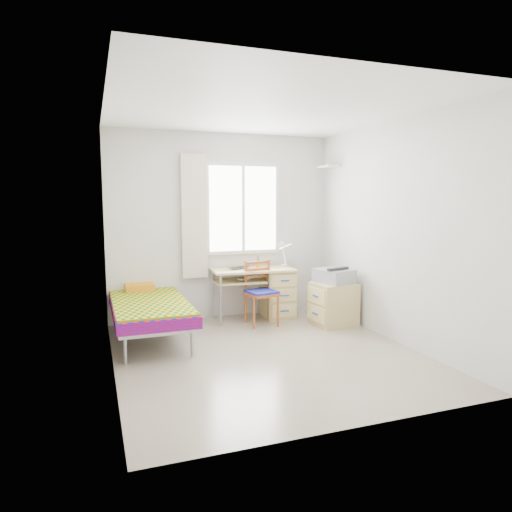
{
  "coord_description": "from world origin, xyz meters",
  "views": [
    {
      "loc": [
        -1.75,
        -4.5,
        1.68
      ],
      "look_at": [
        0.07,
        0.55,
        1.01
      ],
      "focal_mm": 32.0,
      "sensor_mm": 36.0,
      "label": 1
    }
  ],
  "objects": [
    {
      "name": "floor",
      "position": [
        0.0,
        0.0,
        0.0
      ],
      "size": [
        3.5,
        3.5,
        0.0
      ],
      "primitive_type": "plane",
      "color": "#BCAD93",
      "rests_on": "ground"
    },
    {
      "name": "ceiling",
      "position": [
        0.0,
        0.0,
        2.6
      ],
      "size": [
        3.5,
        3.5,
        0.0
      ],
      "primitive_type": "plane",
      "rotation": [
        3.14,
        0.0,
        0.0
      ],
      "color": "white",
      "rests_on": "wall_back"
    },
    {
      "name": "wall_back",
      "position": [
        0.0,
        1.75,
        1.3
      ],
      "size": [
        3.2,
        0.0,
        3.2
      ],
      "primitive_type": "plane",
      "rotation": [
        1.57,
        0.0,
        0.0
      ],
      "color": "silver",
      "rests_on": "ground"
    },
    {
      "name": "wall_left",
      "position": [
        -1.6,
        0.0,
        1.3
      ],
      "size": [
        0.0,
        3.5,
        3.5
      ],
      "primitive_type": "plane",
      "rotation": [
        1.57,
        0.0,
        1.57
      ],
      "color": "silver",
      "rests_on": "ground"
    },
    {
      "name": "wall_right",
      "position": [
        1.6,
        0.0,
        1.3
      ],
      "size": [
        0.0,
        3.5,
        3.5
      ],
      "primitive_type": "plane",
      "rotation": [
        1.57,
        0.0,
        -1.57
      ],
      "color": "silver",
      "rests_on": "ground"
    },
    {
      "name": "window",
      "position": [
        0.3,
        1.73,
        1.55
      ],
      "size": [
        1.1,
        0.04,
        1.3
      ],
      "color": "white",
      "rests_on": "wall_back"
    },
    {
      "name": "curtain",
      "position": [
        -0.42,
        1.68,
        1.45
      ],
      "size": [
        0.35,
        0.05,
        1.7
      ],
      "primitive_type": "cube",
      "color": "beige",
      "rests_on": "wall_back"
    },
    {
      "name": "floating_shelf",
      "position": [
        1.49,
        1.4,
        2.15
      ],
      "size": [
        0.2,
        0.32,
        0.03
      ],
      "primitive_type": "cube",
      "color": "white",
      "rests_on": "wall_right"
    },
    {
      "name": "bed",
      "position": [
        -1.13,
        1.09,
        0.39
      ],
      "size": [
        0.89,
        1.88,
        0.81
      ],
      "rotation": [
        0.0,
        0.0,
        0.0
      ],
      "color": "#989BA0",
      "rests_on": "floor"
    },
    {
      "name": "desk",
      "position": [
        0.65,
        1.45,
        0.39
      ],
      "size": [
        1.18,
        0.6,
        0.71
      ],
      "rotation": [
        0.0,
        0.0,
        -0.07
      ],
      "color": "#E0C675",
      "rests_on": "floor"
    },
    {
      "name": "chair",
      "position": [
        0.37,
        1.17,
        0.49
      ],
      "size": [
        0.44,
        0.44,
        0.87
      ],
      "rotation": [
        0.0,
        0.0,
        0.19
      ],
      "color": "#943C1C",
      "rests_on": "floor"
    },
    {
      "name": "cabinet",
      "position": [
        1.26,
        0.78,
        0.29
      ],
      "size": [
        0.56,
        0.51,
        0.57
      ],
      "rotation": [
        0.0,
        0.0,
        0.08
      ],
      "color": "tan",
      "rests_on": "floor"
    },
    {
      "name": "printer",
      "position": [
        1.27,
        0.79,
        0.67
      ],
      "size": [
        0.5,
        0.55,
        0.2
      ],
      "rotation": [
        0.0,
        0.0,
        0.29
      ],
      "color": "#93959B",
      "rests_on": "cabinet"
    },
    {
      "name": "laptop",
      "position": [
        0.18,
        1.48,
        0.73
      ],
      "size": [
        0.37,
        0.3,
        0.03
      ],
      "primitive_type": "imported",
      "rotation": [
        0.0,
        0.0,
        0.34
      ],
      "color": "black",
      "rests_on": "desk"
    },
    {
      "name": "pen_cup",
      "position": [
        0.48,
        1.6,
        0.76
      ],
      "size": [
        0.07,
        0.07,
        0.09
      ],
      "primitive_type": "cylinder",
      "rotation": [
        0.0,
        0.0,
        0.0
      ],
      "color": "orange",
      "rests_on": "desk"
    },
    {
      "name": "task_lamp",
      "position": [
        0.79,
        1.38,
        0.96
      ],
      "size": [
        0.22,
        0.32,
        0.39
      ],
      "rotation": [
        0.0,
        0.0,
        -0.03
      ],
      "color": "white",
      "rests_on": "desk"
    },
    {
      "name": "book",
      "position": [
        0.12,
        1.46,
        0.59
      ],
      "size": [
        0.19,
        0.25,
        0.02
      ],
      "primitive_type": "imported",
      "rotation": [
        0.0,
        0.0,
        -0.08
      ],
      "color": "gray",
      "rests_on": "desk"
    }
  ]
}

